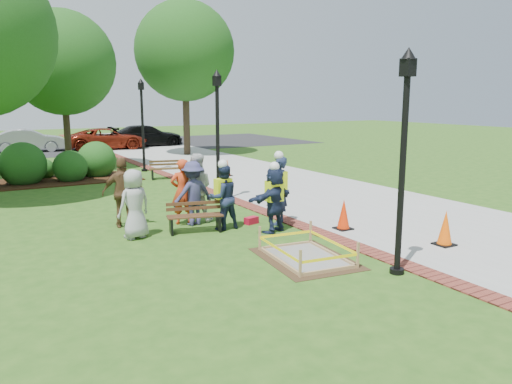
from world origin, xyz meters
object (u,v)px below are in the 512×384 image
bench_near (195,223)px  hivis_worker_b (279,188)px  hivis_worker_a (274,197)px  hivis_worker_c (223,195)px  lamp_near (404,146)px  wet_concrete_pad (306,248)px  cone_front (445,229)px

bench_near → hivis_worker_b: 2.42m
hivis_worker_a → hivis_worker_c: hivis_worker_c is taller
lamp_near → hivis_worker_c: size_ratio=2.34×
lamp_near → hivis_worker_b: size_ratio=2.14×
hivis_worker_b → wet_concrete_pad: bearing=-111.3°
wet_concrete_pad → bench_near: 3.39m
cone_front → wet_concrete_pad: bearing=166.3°
cone_front → bench_near: bearing=138.6°
hivis_worker_a → wet_concrete_pad: bearing=-104.7°
cone_front → lamp_near: size_ratio=0.20×
cone_front → hivis_worker_a: 4.11m
wet_concrete_pad → bench_near: size_ratio=1.69×
bench_near → lamp_near: (2.20, -4.78, 2.24)m
wet_concrete_pad → hivis_worker_a: hivis_worker_a is taller
bench_near → lamp_near: bearing=-65.3°
cone_front → hivis_worker_a: size_ratio=0.46×
hivis_worker_a → cone_front: bearing=-47.6°
hivis_worker_b → hivis_worker_c: size_ratio=1.09×
hivis_worker_a → lamp_near: bearing=-83.4°
bench_near → hivis_worker_a: bearing=-28.9°
bench_near → lamp_near: lamp_near is taller
lamp_near → cone_front: bearing=19.0°
lamp_near → hivis_worker_c: 5.16m
lamp_near → hivis_worker_a: lamp_near is taller
cone_front → hivis_worker_b: bearing=121.6°
lamp_near → hivis_worker_b: lamp_near is taller
wet_concrete_pad → lamp_near: lamp_near is taller
cone_front → hivis_worker_c: hivis_worker_c is taller
lamp_near → hivis_worker_c: (-1.44, 4.70, -1.57)m
bench_near → hivis_worker_c: 1.02m
wet_concrete_pad → lamp_near: bearing=-57.6°
hivis_worker_a → hivis_worker_c: size_ratio=0.99×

